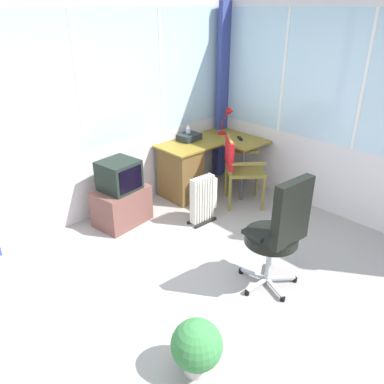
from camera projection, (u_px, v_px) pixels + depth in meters
name	position (u px, v px, depth m)	size (l,w,h in m)	color
ground	(211.00, 302.00, 3.59)	(5.70, 5.27, 0.06)	#9E9492
north_window_panel	(81.00, 116.00, 4.45)	(4.70, 0.07, 2.63)	silver
east_window_panel	(359.00, 116.00, 4.46)	(0.07, 4.27, 2.63)	silver
curtain_corner	(223.00, 95.00, 5.75)	(0.23, 0.07, 2.53)	#36428A
desk	(185.00, 169.00, 5.36)	(1.37, 0.99, 0.75)	olive
desk_lamp	(229.00, 116.00, 5.62)	(0.23, 0.19, 0.40)	red
tv_remote	(240.00, 138.00, 5.49)	(0.04, 0.15, 0.02)	black
spray_bottle	(188.00, 132.00, 5.44)	(0.06, 0.06, 0.22)	silver
paper_tray	(189.00, 137.00, 5.44)	(0.30, 0.23, 0.09)	#252D2E
wooden_armchair	(236.00, 162.00, 5.07)	(0.68, 0.68, 0.94)	olive
office_chair	(280.00, 228.00, 3.45)	(0.60, 0.58, 1.16)	#B7B7BF
tv_on_stand	(121.00, 196.00, 4.70)	(0.70, 0.53, 0.82)	brown
space_heater	(204.00, 199.00, 4.75)	(0.39, 0.18, 0.61)	silver
potted_plant	(197.00, 346.00, 2.78)	(0.38, 0.38, 0.45)	silver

